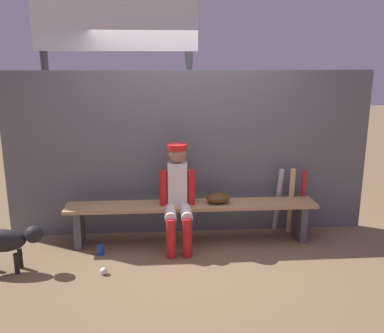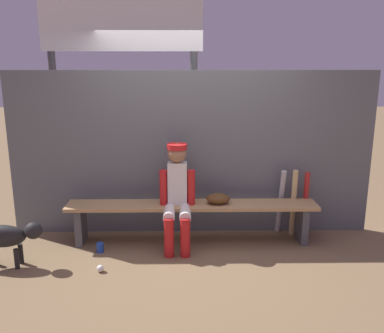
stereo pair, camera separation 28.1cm
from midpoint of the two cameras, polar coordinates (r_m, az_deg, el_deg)
ground_plane at (r=5.18m, az=1.58°, el=-10.09°), size 30.00×30.00×0.00m
chainlink_fence at (r=5.20m, az=1.49°, el=1.68°), size 4.44×0.03×2.01m
dugout_bench at (r=5.04m, az=1.61°, el=-6.08°), size 2.94×0.36×0.49m
player_seated at (r=4.84m, az=-0.33°, el=-3.51°), size 0.41×0.55×1.20m
baseball_glove at (r=5.01m, az=5.12°, el=-4.33°), size 0.28×0.20×0.12m
bat_aluminum_silver at (r=5.43m, az=13.24°, el=-4.62°), size 0.08×0.22×0.83m
bat_wood_natural at (r=5.39m, az=14.90°, el=-4.77°), size 0.09×0.17×0.85m
bat_aluminum_red at (r=5.46m, az=16.37°, el=-4.84°), size 0.07×0.13×0.81m
baseball at (r=4.57m, az=-10.42°, el=-13.32°), size 0.07×0.07×0.07m
cup_on_ground at (r=4.99m, az=-10.61°, el=-10.64°), size 0.08×0.08×0.11m
cup_on_bench at (r=5.04m, az=1.34°, el=-4.22°), size 0.08×0.08×0.11m
scoreboard at (r=5.88m, az=-7.24°, el=15.66°), size 2.40×0.27×3.25m
dog at (r=4.83m, az=-22.05°, el=-8.70°), size 0.84×0.20×0.49m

